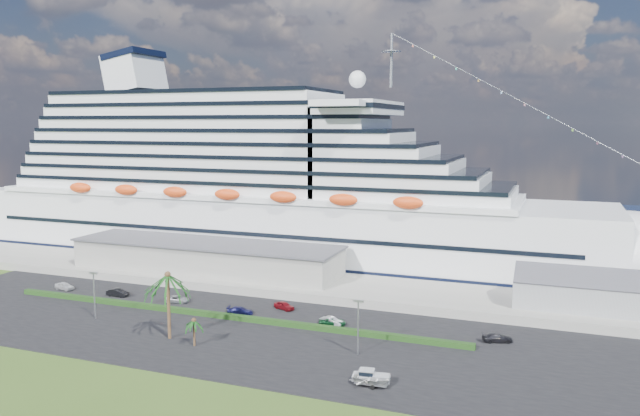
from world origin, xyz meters
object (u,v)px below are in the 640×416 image
at_px(pickup_truck, 371,376).
at_px(boat_trailer, 371,379).
at_px(parked_car_3, 240,311).
at_px(cruise_ship, 267,192).

relative_size(pickup_truck, boat_trailer, 0.97).
distance_m(parked_car_3, pickup_truck, 36.21).
xyz_separation_m(pickup_truck, boat_trailer, (0.43, -1.08, 0.06)).
xyz_separation_m(parked_car_3, pickup_truck, (30.03, -20.22, 0.29)).
xyz_separation_m(cruise_ship, boat_trailer, (46.57, -66.29, -15.55)).
relative_size(parked_car_3, boat_trailer, 0.86).
bearing_deg(parked_car_3, cruise_ship, 9.90).
bearing_deg(cruise_ship, parked_car_3, -70.30).
xyz_separation_m(parked_car_3, boat_trailer, (30.46, -21.31, 0.34)).
distance_m(parked_car_3, boat_trailer, 37.18).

